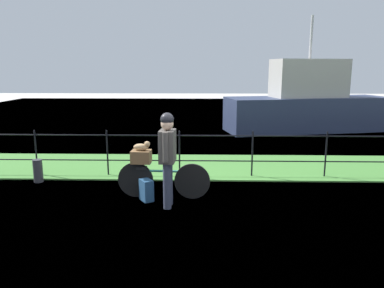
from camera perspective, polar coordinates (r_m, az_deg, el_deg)
The scene contains 11 objects.
ground_plane at distance 6.58m, azimuth 4.27°, elevation -10.02°, with size 60.00×60.00×0.00m, color beige.
grass_strip at distance 9.26m, azimuth 3.46°, elevation -3.46°, with size 27.00×2.40×0.03m, color #478438.
harbor_water at distance 15.20m, azimuth 2.71°, elevation 2.46°, with size 30.00×30.00×0.00m, color slate.
iron_fence at distance 8.31m, azimuth 3.69°, elevation -1.00°, with size 18.04×0.04×1.05m.
bicycle_main at distance 7.04m, azimuth -4.54°, elevation -5.48°, with size 1.76×0.19×0.67m.
wooden_crate at distance 7.00m, azimuth -7.84°, elevation -1.94°, with size 0.36×0.29×0.24m, color brown.
terrier_dog at distance 6.95m, azimuth -7.69°, elevation -0.38°, with size 0.32×0.16×0.18m.
cyclist_person at distance 6.42m, azimuth -3.79°, elevation -1.18°, with size 0.28×0.54×1.68m.
backpack_on_paving at distance 6.96m, azimuth -7.05°, elevation -7.08°, with size 0.28×0.18×0.40m, color #28517A.
mooring_bollard at distance 8.66m, azimuth -22.65°, elevation -3.83°, with size 0.20×0.20×0.50m, color #38383D.
moored_boat_near at distance 15.16m, azimuth 17.31°, elevation 5.75°, with size 6.51×3.09×4.36m.
Camera 1 is at (-0.32, -6.10, 2.42)m, focal length 34.60 mm.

